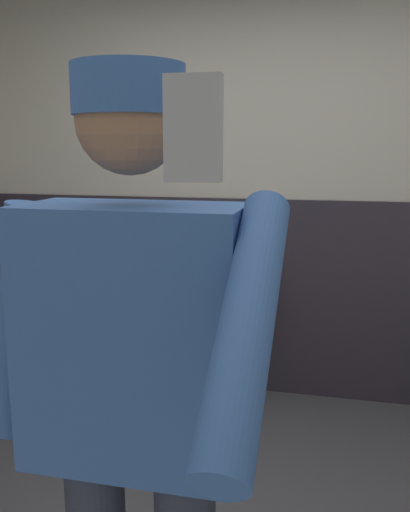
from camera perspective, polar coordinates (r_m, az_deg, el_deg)
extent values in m
cube|color=beige|center=(3.57, 7.21, 6.38)|extent=(4.82, 0.12, 2.60)
cube|color=#2D2833|center=(3.61, 6.82, -4.30)|extent=(4.22, 0.03, 1.27)
cube|color=white|center=(3.58, 3.58, -1.27)|extent=(0.40, 0.05, 0.65)
cube|color=white|center=(3.43, 3.08, -2.68)|extent=(0.34, 0.30, 0.45)
cylinder|color=#B7BABF|center=(3.52, 3.61, 3.39)|extent=(0.04, 0.04, 0.24)
cylinder|color=#B7BABF|center=(3.70, 3.37, -9.75)|extent=(0.05, 0.05, 0.55)
cube|color=#335999|center=(1.23, -7.24, -8.17)|extent=(0.47, 0.24, 0.57)
cylinder|color=#335999|center=(1.34, -18.66, -6.44)|extent=(0.17, 0.09, 0.56)
cylinder|color=#335999|center=(0.91, 4.40, -6.50)|extent=(0.09, 0.50, 0.39)
sphere|color=#8C664C|center=(1.16, -7.80, 13.61)|extent=(0.22, 0.22, 0.22)
cylinder|color=#335999|center=(1.16, -7.88, 16.57)|extent=(0.23, 0.23, 0.10)
cube|color=#A5A8B2|center=(0.59, -1.21, 12.95)|extent=(0.06, 0.02, 0.11)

